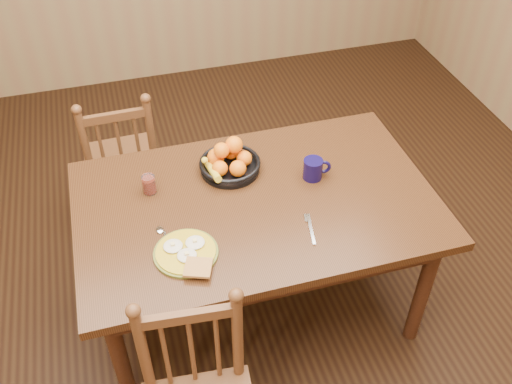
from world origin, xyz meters
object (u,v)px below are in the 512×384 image
object	(u,v)px
breakfast_plate	(187,253)
coffee_mug	(314,169)
chair_far	(123,161)
dining_table	(256,214)
fruit_bowl	(229,162)

from	to	relation	value
breakfast_plate	coffee_mug	size ratio (longest dim) A/B	2.26
breakfast_plate	coffee_mug	xyz separation A→B (m)	(0.66, 0.32, 0.04)
breakfast_plate	coffee_mug	world-z (taller)	coffee_mug
chair_far	breakfast_plate	size ratio (longest dim) A/B	3.02
dining_table	chair_far	world-z (taller)	chair_far
chair_far	fruit_bowl	distance (m)	0.85
dining_table	fruit_bowl	size ratio (longest dim) A/B	5.52
dining_table	coffee_mug	world-z (taller)	coffee_mug
dining_table	coffee_mug	distance (m)	0.34
coffee_mug	fruit_bowl	xyz separation A→B (m)	(-0.36, 0.16, 0.00)
dining_table	fruit_bowl	xyz separation A→B (m)	(-0.06, 0.24, 0.14)
dining_table	chair_far	xyz separation A→B (m)	(-0.55, 0.84, -0.22)
coffee_mug	fruit_bowl	distance (m)	0.40
chair_far	coffee_mug	size ratio (longest dim) A/B	6.83
breakfast_plate	fruit_bowl	bearing A→B (deg)	58.03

